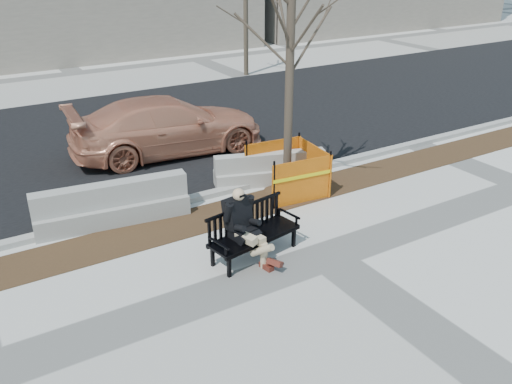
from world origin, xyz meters
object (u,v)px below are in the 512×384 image
bench (254,256)px  sedan (170,152)px  jersey_barrier_left (114,222)px  seated_man (243,259)px  jersey_barrier_right (270,182)px  tree_fence (287,191)px

bench → sedan: sedan is taller
bench → jersey_barrier_left: size_ratio=0.58×
seated_man → jersey_barrier_right: (2.39, 2.78, 0.00)m
sedan → bench: bearing=176.6°
bench → jersey_barrier_left: 3.32m
bench → tree_fence: (2.20, 2.14, 0.00)m
bench → tree_fence: 3.07m
jersey_barrier_left → jersey_barrier_right: (4.00, 0.05, 0.00)m
seated_man → tree_fence: bearing=31.0°
jersey_barrier_left → jersey_barrier_right: 4.00m
seated_man → jersey_barrier_left: bearing=110.6°
sedan → jersey_barrier_left: sedan is taller
jersey_barrier_left → jersey_barrier_right: bearing=7.9°
bench → jersey_barrier_left: (-1.87, 2.74, 0.00)m
seated_man → tree_fence: size_ratio=0.25×
bench → jersey_barrier_right: size_ratio=0.68×
jersey_barrier_left → tree_fence: bearing=-1.2°
bench → sedan: (0.84, 6.10, 0.00)m
seated_man → jersey_barrier_right: bearing=39.4°
tree_fence → jersey_barrier_right: 0.65m
seated_man → sedan: sedan is taller
jersey_barrier_left → bench: bearing=-48.5°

